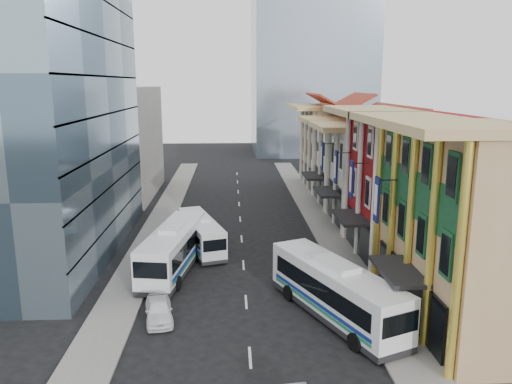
{
  "coord_description": "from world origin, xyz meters",
  "views": [
    {
      "loc": [
        -0.9,
        -23.32,
        14.45
      ],
      "look_at": [
        1.19,
        18.31,
        5.35
      ],
      "focal_mm": 35.0,
      "sensor_mm": 36.0,
      "label": 1
    }
  ],
  "objects": [
    {
      "name": "sidewalk_left",
      "position": [
        -8.5,
        22.0,
        0.07
      ],
      "size": [
        3.0,
        90.0,
        0.15
      ],
      "primitive_type": "cube",
      "color": "slate",
      "rests_on": "ground"
    },
    {
      "name": "bus_right",
      "position": [
        5.5,
        5.44,
        1.88
      ],
      "size": [
        7.14,
        11.89,
        3.77
      ],
      "primitive_type": null,
      "rotation": [
        0.0,
        0.0,
        0.4
      ],
      "color": "white",
      "rests_on": "ground"
    },
    {
      "name": "shophouse_tan",
      "position": [
        14.0,
        5.0,
        6.0
      ],
      "size": [
        8.0,
        14.0,
        12.0
      ],
      "primitive_type": "cube",
      "color": "tan",
      "rests_on": "ground"
    },
    {
      "name": "sidewalk_right",
      "position": [
        8.5,
        22.0,
        0.07
      ],
      "size": [
        3.0,
        90.0,
        0.15
      ],
      "primitive_type": "cube",
      "color": "slate",
      "rests_on": "ground"
    },
    {
      "name": "shophouse_cream_far",
      "position": [
        14.0,
        46.0,
        5.5
      ],
      "size": [
        8.0,
        12.0,
        11.0
      ],
      "primitive_type": "cube",
      "color": "beige",
      "rests_on": "ground"
    },
    {
      "name": "shophouse_cream_near",
      "position": [
        14.0,
        26.5,
        5.0
      ],
      "size": [
        8.0,
        9.0,
        10.0
      ],
      "primitive_type": "cube",
      "color": "beige",
      "rests_on": "ground"
    },
    {
      "name": "bus_left_far",
      "position": [
        -3.67,
        19.26,
        1.53
      ],
      "size": [
        4.92,
        9.75,
        3.05
      ],
      "primitive_type": null,
      "rotation": [
        0.0,
        0.0,
        0.3
      ],
      "color": "silver",
      "rests_on": "ground"
    },
    {
      "name": "bus_left_near",
      "position": [
        -5.5,
        14.16,
        1.86
      ],
      "size": [
        4.52,
        11.91,
        3.73
      ],
      "primitive_type": null,
      "rotation": [
        0.0,
        0.0,
        -0.16
      ],
      "color": "silver",
      "rests_on": "ground"
    },
    {
      "name": "ground",
      "position": [
        0.0,
        0.0,
        0.0
      ],
      "size": [
        200.0,
        200.0,
        0.0
      ],
      "primitive_type": "plane",
      "color": "black",
      "rests_on": "ground"
    },
    {
      "name": "office_tower",
      "position": [
        -17.0,
        19.0,
        15.0
      ],
      "size": [
        12.0,
        26.0,
        30.0
      ],
      "primitive_type": "cube",
      "color": "#435A6A",
      "rests_on": "ground"
    },
    {
      "name": "sedan_left",
      "position": [
        -5.5,
        5.63,
        0.69
      ],
      "size": [
        2.34,
        4.27,
        1.37
      ],
      "primitive_type": "imported",
      "rotation": [
        0.0,
        0.0,
        0.18
      ],
      "color": "white",
      "rests_on": "ground"
    },
    {
      "name": "office_block_far",
      "position": [
        -16.0,
        42.0,
        7.0
      ],
      "size": [
        10.0,
        18.0,
        14.0
      ],
      "primitive_type": "cube",
      "color": "gray",
      "rests_on": "ground"
    },
    {
      "name": "shophouse_red",
      "position": [
        14.0,
        17.0,
        6.0
      ],
      "size": [
        8.0,
        10.0,
        12.0
      ],
      "primitive_type": "cube",
      "color": "maroon",
      "rests_on": "ground"
    },
    {
      "name": "shophouse_cream_mid",
      "position": [
        14.0,
        35.5,
        5.0
      ],
      "size": [
        8.0,
        9.0,
        10.0
      ],
      "primitive_type": "cube",
      "color": "beige",
      "rests_on": "ground"
    }
  ]
}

